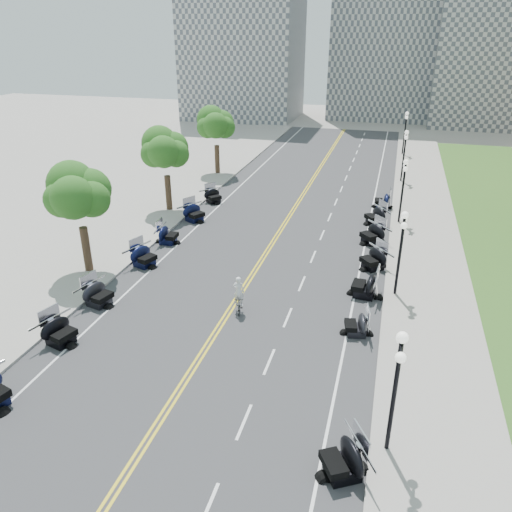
# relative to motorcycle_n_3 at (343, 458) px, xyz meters

# --- Properties ---
(ground) EXTENTS (160.00, 160.00, 0.00)m
(ground) POSITION_rel_motorcycle_n_3_xyz_m (-7.17, 9.49, -0.74)
(ground) COLOR gray
(road) EXTENTS (16.00, 90.00, 0.01)m
(road) POSITION_rel_motorcycle_n_3_xyz_m (-7.17, 19.49, -0.73)
(road) COLOR #333335
(road) RESTS_ON ground
(centerline_yellow_a) EXTENTS (0.12, 90.00, 0.00)m
(centerline_yellow_a) POSITION_rel_motorcycle_n_3_xyz_m (-7.29, 19.49, -0.72)
(centerline_yellow_a) COLOR yellow
(centerline_yellow_a) RESTS_ON road
(centerline_yellow_b) EXTENTS (0.12, 90.00, 0.00)m
(centerline_yellow_b) POSITION_rel_motorcycle_n_3_xyz_m (-7.05, 19.49, -0.72)
(centerline_yellow_b) COLOR yellow
(centerline_yellow_b) RESTS_ON road
(edge_line_north) EXTENTS (0.12, 90.00, 0.00)m
(edge_line_north) POSITION_rel_motorcycle_n_3_xyz_m (-0.77, 19.49, -0.72)
(edge_line_north) COLOR white
(edge_line_north) RESTS_ON road
(edge_line_south) EXTENTS (0.12, 90.00, 0.00)m
(edge_line_south) POSITION_rel_motorcycle_n_3_xyz_m (-13.57, 19.49, -0.72)
(edge_line_south) COLOR white
(edge_line_south) RESTS_ON road
(lane_dash_3) EXTENTS (0.12, 2.00, 0.00)m
(lane_dash_3) POSITION_rel_motorcycle_n_3_xyz_m (-3.97, -2.51, -0.72)
(lane_dash_3) COLOR white
(lane_dash_3) RESTS_ON road
(lane_dash_4) EXTENTS (0.12, 2.00, 0.00)m
(lane_dash_4) POSITION_rel_motorcycle_n_3_xyz_m (-3.97, 1.49, -0.72)
(lane_dash_4) COLOR white
(lane_dash_4) RESTS_ON road
(lane_dash_5) EXTENTS (0.12, 2.00, 0.00)m
(lane_dash_5) POSITION_rel_motorcycle_n_3_xyz_m (-3.97, 5.49, -0.72)
(lane_dash_5) COLOR white
(lane_dash_5) RESTS_ON road
(lane_dash_6) EXTENTS (0.12, 2.00, 0.00)m
(lane_dash_6) POSITION_rel_motorcycle_n_3_xyz_m (-3.97, 9.49, -0.72)
(lane_dash_6) COLOR white
(lane_dash_6) RESTS_ON road
(lane_dash_7) EXTENTS (0.12, 2.00, 0.00)m
(lane_dash_7) POSITION_rel_motorcycle_n_3_xyz_m (-3.97, 13.49, -0.72)
(lane_dash_7) COLOR white
(lane_dash_7) RESTS_ON road
(lane_dash_8) EXTENTS (0.12, 2.00, 0.00)m
(lane_dash_8) POSITION_rel_motorcycle_n_3_xyz_m (-3.97, 17.49, -0.72)
(lane_dash_8) COLOR white
(lane_dash_8) RESTS_ON road
(lane_dash_9) EXTENTS (0.12, 2.00, 0.00)m
(lane_dash_9) POSITION_rel_motorcycle_n_3_xyz_m (-3.97, 21.49, -0.72)
(lane_dash_9) COLOR white
(lane_dash_9) RESTS_ON road
(lane_dash_10) EXTENTS (0.12, 2.00, 0.00)m
(lane_dash_10) POSITION_rel_motorcycle_n_3_xyz_m (-3.97, 25.49, -0.72)
(lane_dash_10) COLOR white
(lane_dash_10) RESTS_ON road
(lane_dash_11) EXTENTS (0.12, 2.00, 0.00)m
(lane_dash_11) POSITION_rel_motorcycle_n_3_xyz_m (-3.97, 29.49, -0.72)
(lane_dash_11) COLOR white
(lane_dash_11) RESTS_ON road
(lane_dash_12) EXTENTS (0.12, 2.00, 0.00)m
(lane_dash_12) POSITION_rel_motorcycle_n_3_xyz_m (-3.97, 33.49, -0.72)
(lane_dash_12) COLOR white
(lane_dash_12) RESTS_ON road
(lane_dash_13) EXTENTS (0.12, 2.00, 0.00)m
(lane_dash_13) POSITION_rel_motorcycle_n_3_xyz_m (-3.97, 37.49, -0.72)
(lane_dash_13) COLOR white
(lane_dash_13) RESTS_ON road
(lane_dash_14) EXTENTS (0.12, 2.00, 0.00)m
(lane_dash_14) POSITION_rel_motorcycle_n_3_xyz_m (-3.97, 41.49, -0.72)
(lane_dash_14) COLOR white
(lane_dash_14) RESTS_ON road
(lane_dash_15) EXTENTS (0.12, 2.00, 0.00)m
(lane_dash_15) POSITION_rel_motorcycle_n_3_xyz_m (-3.97, 45.49, -0.72)
(lane_dash_15) COLOR white
(lane_dash_15) RESTS_ON road
(lane_dash_16) EXTENTS (0.12, 2.00, 0.00)m
(lane_dash_16) POSITION_rel_motorcycle_n_3_xyz_m (-3.97, 49.49, -0.72)
(lane_dash_16) COLOR white
(lane_dash_16) RESTS_ON road
(lane_dash_17) EXTENTS (0.12, 2.00, 0.00)m
(lane_dash_17) POSITION_rel_motorcycle_n_3_xyz_m (-3.97, 53.49, -0.72)
(lane_dash_17) COLOR white
(lane_dash_17) RESTS_ON road
(lane_dash_18) EXTENTS (0.12, 2.00, 0.00)m
(lane_dash_18) POSITION_rel_motorcycle_n_3_xyz_m (-3.97, 57.49, -0.72)
(lane_dash_18) COLOR white
(lane_dash_18) RESTS_ON road
(lane_dash_19) EXTENTS (0.12, 2.00, 0.00)m
(lane_dash_19) POSITION_rel_motorcycle_n_3_xyz_m (-3.97, 61.49, -0.72)
(lane_dash_19) COLOR white
(lane_dash_19) RESTS_ON road
(sidewalk_north) EXTENTS (5.00, 90.00, 0.15)m
(sidewalk_north) POSITION_rel_motorcycle_n_3_xyz_m (3.33, 19.49, -0.66)
(sidewalk_north) COLOR #9E9991
(sidewalk_north) RESTS_ON ground
(sidewalk_south) EXTENTS (5.00, 90.00, 0.15)m
(sidewalk_south) POSITION_rel_motorcycle_n_3_xyz_m (-17.67, 19.49, -0.66)
(sidewalk_south) COLOR #9E9991
(sidewalk_south) RESTS_ON ground
(distant_block_a) EXTENTS (18.00, 14.00, 26.00)m
(distant_block_a) POSITION_rel_motorcycle_n_3_xyz_m (-25.17, 71.49, 12.26)
(distant_block_a) COLOR gray
(distant_block_a) RESTS_ON ground
(distant_block_b) EXTENTS (16.00, 12.00, 30.00)m
(distant_block_b) POSITION_rel_motorcycle_n_3_xyz_m (-3.17, 77.49, 14.26)
(distant_block_b) COLOR gray
(distant_block_b) RESTS_ON ground
(distant_block_c) EXTENTS (20.00, 14.00, 22.00)m
(distant_block_c) POSITION_rel_motorcycle_n_3_xyz_m (14.83, 74.49, 10.26)
(distant_block_c) COLOR gray
(distant_block_c) RESTS_ON ground
(street_lamp_1) EXTENTS (0.50, 1.20, 4.90)m
(street_lamp_1) POSITION_rel_motorcycle_n_3_xyz_m (1.43, 1.49, 1.86)
(street_lamp_1) COLOR black
(street_lamp_1) RESTS_ON sidewalk_north
(street_lamp_2) EXTENTS (0.50, 1.20, 4.90)m
(street_lamp_2) POSITION_rel_motorcycle_n_3_xyz_m (1.43, 13.49, 1.86)
(street_lamp_2) COLOR black
(street_lamp_2) RESTS_ON sidewalk_north
(street_lamp_3) EXTENTS (0.50, 1.20, 4.90)m
(street_lamp_3) POSITION_rel_motorcycle_n_3_xyz_m (1.43, 25.49, 1.86)
(street_lamp_3) COLOR black
(street_lamp_3) RESTS_ON sidewalk_north
(street_lamp_4) EXTENTS (0.50, 1.20, 4.90)m
(street_lamp_4) POSITION_rel_motorcycle_n_3_xyz_m (1.43, 37.49, 1.86)
(street_lamp_4) COLOR black
(street_lamp_4) RESTS_ON sidewalk_north
(street_lamp_5) EXTENTS (0.50, 1.20, 4.90)m
(street_lamp_5) POSITION_rel_motorcycle_n_3_xyz_m (1.43, 49.49, 1.86)
(street_lamp_5) COLOR black
(street_lamp_5) RESTS_ON sidewalk_north
(tree_2) EXTENTS (4.80, 4.80, 9.20)m
(tree_2) POSITION_rel_motorcycle_n_3_xyz_m (-17.17, 11.49, 4.01)
(tree_2) COLOR #235619
(tree_2) RESTS_ON sidewalk_south
(tree_3) EXTENTS (4.80, 4.80, 9.20)m
(tree_3) POSITION_rel_motorcycle_n_3_xyz_m (-17.17, 23.49, 4.01)
(tree_3) COLOR #235619
(tree_3) RESTS_ON sidewalk_south
(tree_4) EXTENTS (4.80, 4.80, 9.20)m
(tree_4) POSITION_rel_motorcycle_n_3_xyz_m (-17.17, 35.49, 4.01)
(tree_4) COLOR #235619
(tree_4) RESTS_ON sidewalk_south
(motorcycle_n_3) EXTENTS (2.88, 2.88, 1.47)m
(motorcycle_n_3) POSITION_rel_motorcycle_n_3_xyz_m (0.00, 0.00, 0.00)
(motorcycle_n_3) COLOR black
(motorcycle_n_3) RESTS_ON road
(motorcycle_n_5) EXTENTS (2.09, 2.09, 1.25)m
(motorcycle_n_5) POSITION_rel_motorcycle_n_3_xyz_m (-0.34, 8.87, -0.11)
(motorcycle_n_5) COLOR black
(motorcycle_n_5) RESTS_ON road
(motorcycle_n_6) EXTENTS (2.39, 2.39, 1.55)m
(motorcycle_n_6) POSITION_rel_motorcycle_n_3_xyz_m (-0.26, 12.96, 0.04)
(motorcycle_n_6) COLOR black
(motorcycle_n_6) RESTS_ON road
(motorcycle_n_7) EXTENTS (3.01, 3.01, 1.49)m
(motorcycle_n_7) POSITION_rel_motorcycle_n_3_xyz_m (-0.02, 16.74, 0.01)
(motorcycle_n_7) COLOR black
(motorcycle_n_7) RESTS_ON road
(motorcycle_n_8) EXTENTS (3.11, 3.11, 1.54)m
(motorcycle_n_8) POSITION_rel_motorcycle_n_3_xyz_m (-0.34, 20.95, 0.04)
(motorcycle_n_8) COLOR black
(motorcycle_n_8) RESTS_ON road
(motorcycle_n_9) EXTENTS (2.93, 2.93, 1.48)m
(motorcycle_n_9) POSITION_rel_motorcycle_n_3_xyz_m (-0.36, 24.91, 0.00)
(motorcycle_n_9) COLOR black
(motorcycle_n_9) RESTS_ON road
(motorcycle_n_10) EXTENTS (2.13, 2.13, 1.40)m
(motorcycle_n_10) POSITION_rel_motorcycle_n_3_xyz_m (0.00, 29.04, -0.03)
(motorcycle_n_10) COLOR black
(motorcycle_n_10) RESTS_ON road
(motorcycle_s_4) EXTENTS (2.58, 2.58, 1.46)m
(motorcycle_s_4) POSITION_rel_motorcycle_n_3_xyz_m (-14.10, 4.23, -0.01)
(motorcycle_s_4) COLOR black
(motorcycle_s_4) RESTS_ON road
(motorcycle_s_5) EXTENTS (2.50, 2.50, 1.45)m
(motorcycle_s_5) POSITION_rel_motorcycle_n_3_xyz_m (-14.33, 8.01, -0.01)
(motorcycle_s_5) COLOR black
(motorcycle_s_5) RESTS_ON road
(motorcycle_s_6) EXTENTS (2.68, 2.68, 1.47)m
(motorcycle_s_6) POSITION_rel_motorcycle_n_3_xyz_m (-14.23, 13.21, -0.00)
(motorcycle_s_6) COLOR black
(motorcycle_s_6) RESTS_ON road
(motorcycle_s_7) EXTENTS (2.13, 2.13, 1.41)m
(motorcycle_s_7) POSITION_rel_motorcycle_n_3_xyz_m (-14.33, 17.05, -0.03)
(motorcycle_s_7) COLOR black
(motorcycle_s_7) RESTS_ON road
(motorcycle_s_8) EXTENTS (2.92, 2.92, 1.49)m
(motorcycle_s_8) POSITION_rel_motorcycle_n_3_xyz_m (-14.22, 21.74, 0.01)
(motorcycle_s_8) COLOR black
(motorcycle_s_8) RESTS_ON road
(motorcycle_s_9) EXTENTS (2.70, 2.70, 1.34)m
(motorcycle_s_9) POSITION_rel_motorcycle_n_3_xyz_m (-14.33, 26.46, -0.07)
(motorcycle_s_9) COLOR black
(motorcycle_s_9) RESTS_ON road
(bicycle) EXTENTS (0.92, 1.66, 0.96)m
(bicycle) POSITION_rel_motorcycle_n_3_xyz_m (-6.66, 9.43, -0.25)
(bicycle) COLOR #A51414
(bicycle) RESTS_ON road
(cyclist_rider) EXTENTS (0.63, 0.41, 1.73)m
(cyclist_rider) POSITION_rel_motorcycle_n_3_xyz_m (-6.66, 9.43, 1.09)
(cyclist_rider) COLOR silver
(cyclist_rider) RESTS_ON bicycle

